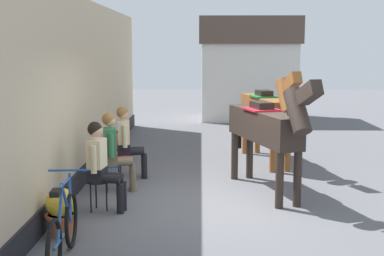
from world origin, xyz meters
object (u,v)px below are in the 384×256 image
(flower_planter_farthest, at_px, (115,147))
(saddled_horse_near, at_px, (267,127))
(seated_visitor_far, at_px, (127,138))
(flower_planter_nearest, at_px, (61,210))
(seated_visitor_near, at_px, (101,162))
(seated_visitor_middle, at_px, (114,148))
(saddled_horse_far, at_px, (267,110))
(leaning_bicycle, at_px, (63,231))

(flower_planter_farthest, bearing_deg, saddled_horse_near, -39.96)
(seated_visitor_far, distance_m, flower_planter_nearest, 3.18)
(seated_visitor_near, xyz_separation_m, seated_visitor_middle, (0.02, 1.14, 0.00))
(flower_planter_nearest, relative_size, flower_planter_farthest, 1.00)
(saddled_horse_far, xyz_separation_m, leaning_bicycle, (-3.02, -5.49, -0.76))
(leaning_bicycle, bearing_deg, seated_visitor_middle, 88.39)
(saddled_horse_far, height_order, leaning_bicycle, saddled_horse_far)
(seated_visitor_far, distance_m, saddled_horse_far, 3.19)
(flower_planter_nearest, distance_m, flower_planter_farthest, 4.60)
(saddled_horse_far, height_order, flower_planter_farthest, saddled_horse_far)
(seated_visitor_far, bearing_deg, flower_planter_farthest, 107.78)
(seated_visitor_far, height_order, leaning_bicycle, seated_visitor_far)
(flower_planter_nearest, xyz_separation_m, flower_planter_farthest, (-0.00, 4.60, 0.00))
(saddled_horse_near, xyz_separation_m, flower_planter_farthest, (-3.00, 2.52, -0.82))
(flower_planter_nearest, bearing_deg, flower_planter_farthest, 90.04)
(saddled_horse_near, relative_size, saddled_horse_far, 0.98)
(seated_visitor_near, height_order, flower_planter_farthest, seated_visitor_near)
(flower_planter_nearest, height_order, leaning_bicycle, leaning_bicycle)
(seated_visitor_middle, relative_size, saddled_horse_near, 0.48)
(flower_planter_farthest, bearing_deg, leaning_bicycle, -87.04)
(saddled_horse_far, bearing_deg, seated_visitor_far, -153.44)
(flower_planter_farthest, xyz_separation_m, leaning_bicycle, (0.29, -5.57, 0.06))
(saddled_horse_near, height_order, flower_planter_nearest, saddled_horse_near)
(saddled_horse_near, height_order, saddled_horse_far, same)
(saddled_horse_far, distance_m, leaning_bicycle, 6.32)
(seated_visitor_near, xyz_separation_m, seated_visitor_far, (0.12, 2.07, 0.00))
(seated_visitor_far, bearing_deg, saddled_horse_near, -22.05)
(seated_visitor_middle, distance_m, saddled_horse_far, 3.77)
(seated_visitor_far, relative_size, leaning_bicycle, 0.79)
(saddled_horse_far, xyz_separation_m, flower_planter_farthest, (-3.31, 0.08, -0.82))
(seated_visitor_near, relative_size, leaning_bicycle, 0.79)
(seated_visitor_middle, bearing_deg, leaning_bicycle, -91.61)
(saddled_horse_near, bearing_deg, seated_visitor_far, 157.95)
(saddled_horse_far, bearing_deg, saddled_horse_near, -97.13)
(saddled_horse_near, relative_size, flower_planter_farthest, 4.53)
(saddled_horse_near, bearing_deg, flower_planter_farthest, 140.04)
(seated_visitor_near, distance_m, flower_planter_farthest, 3.61)
(seated_visitor_near, xyz_separation_m, flower_planter_farthest, (-0.36, 3.56, -0.44))
(seated_visitor_near, height_order, leaning_bicycle, seated_visitor_near)
(seated_visitor_near, distance_m, seated_visitor_far, 2.07)
(flower_planter_nearest, height_order, flower_planter_farthest, same)
(seated_visitor_middle, bearing_deg, flower_planter_farthest, 98.84)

